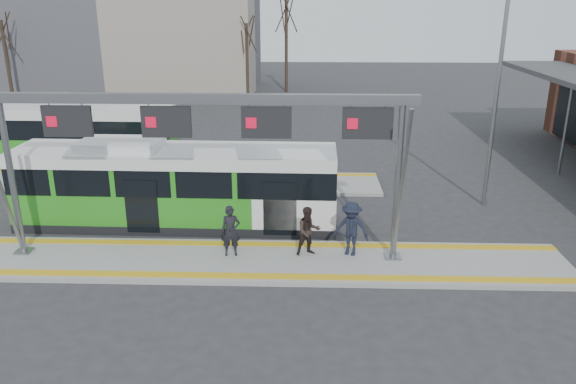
{
  "coord_description": "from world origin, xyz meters",
  "views": [
    {
      "loc": [
        2.69,
        -16.09,
        7.99
      ],
      "look_at": [
        2.05,
        3.0,
        1.39
      ],
      "focal_mm": 35.0,
      "sensor_mm": 36.0,
      "label": 1
    }
  ],
  "objects_px": {
    "gantry": "(205,129)",
    "hero_bus": "(176,187)",
    "passenger_a": "(231,231)",
    "passenger_b": "(308,231)",
    "passenger_c": "(351,229)"
  },
  "relations": [
    {
      "from": "passenger_a",
      "to": "passenger_c",
      "type": "distance_m",
      "value": 3.84
    },
    {
      "from": "passenger_b",
      "to": "passenger_c",
      "type": "relative_size",
      "value": 0.9
    },
    {
      "from": "gantry",
      "to": "hero_bus",
      "type": "height_order",
      "value": "gantry"
    },
    {
      "from": "passenger_a",
      "to": "passenger_b",
      "type": "distance_m",
      "value": 2.48
    },
    {
      "from": "gantry",
      "to": "hero_bus",
      "type": "bearing_deg",
      "value": 119.94
    },
    {
      "from": "passenger_a",
      "to": "gantry",
      "type": "bearing_deg",
      "value": 178.86
    },
    {
      "from": "gantry",
      "to": "passenger_a",
      "type": "bearing_deg",
      "value": 4.74
    },
    {
      "from": "hero_bus",
      "to": "passenger_b",
      "type": "height_order",
      "value": "hero_bus"
    },
    {
      "from": "passenger_a",
      "to": "passenger_b",
      "type": "relative_size",
      "value": 1.03
    },
    {
      "from": "passenger_a",
      "to": "passenger_c",
      "type": "bearing_deg",
      "value": -3.43
    },
    {
      "from": "passenger_c",
      "to": "passenger_a",
      "type": "bearing_deg",
      "value": -158.46
    },
    {
      "from": "passenger_a",
      "to": "passenger_c",
      "type": "xyz_separation_m",
      "value": [
        3.84,
        0.16,
        0.07
      ]
    },
    {
      "from": "gantry",
      "to": "passenger_c",
      "type": "relative_size",
      "value": 7.24
    },
    {
      "from": "hero_bus",
      "to": "gantry",
      "type": "bearing_deg",
      "value": -59.12
    },
    {
      "from": "gantry",
      "to": "passenger_b",
      "type": "bearing_deg",
      "value": 3.37
    }
  ]
}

